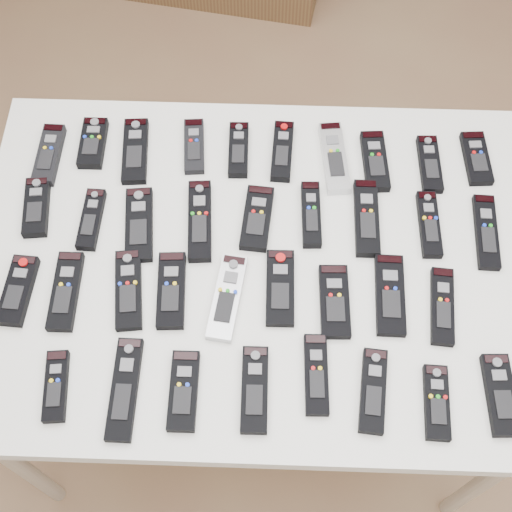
{
  "coord_description": "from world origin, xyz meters",
  "views": [
    {
      "loc": [
        0.15,
        -0.8,
        2.16
      ],
      "look_at": [
        0.12,
        -0.07,
        0.8
      ],
      "focal_mm": 50.0,
      "sensor_mm": 36.0,
      "label": 1
    }
  ],
  "objects_px": {
    "remote_15": "(311,215)",
    "remote_25": "(335,301)",
    "remote_17": "(429,224)",
    "remote_24": "(280,288)",
    "remote_34": "(437,403)",
    "remote_7": "(375,161)",
    "remote_27": "(442,306)",
    "remote_4": "(238,150)",
    "remote_13": "(200,221)",
    "remote_8": "(430,164)",
    "remote_26": "(390,295)",
    "remote_5": "(282,151)",
    "remote_10": "(36,207)",
    "remote_16": "(367,218)",
    "remote_28": "(56,386)",
    "table": "(256,272)",
    "remote_20": "(66,291)",
    "remote_0": "(49,155)",
    "remote_32": "(316,374)",
    "remote_11": "(91,219)",
    "remote_1": "(93,143)",
    "remote_14": "(257,218)",
    "remote_18": "(486,232)",
    "remote_21": "(129,290)",
    "remote_6": "(334,158)",
    "remote_19": "(18,290)",
    "remote_30": "(184,391)",
    "remote_22": "(171,290)",
    "remote_31": "(255,390)",
    "remote_12": "(139,225)",
    "remote_9": "(476,158)",
    "remote_2": "(135,151)",
    "remote_29": "(125,389)",
    "remote_3": "(194,146)",
    "remote_23": "(227,298)",
    "remote_35": "(500,395)"
  },
  "relations": [
    {
      "from": "remote_20",
      "to": "remote_5",
      "type": "bearing_deg",
      "value": 39.9
    },
    {
      "from": "remote_22",
      "to": "remote_31",
      "type": "bearing_deg",
      "value": -52.03
    },
    {
      "from": "table",
      "to": "remote_20",
      "type": "bearing_deg",
      "value": -166.91
    },
    {
      "from": "remote_26",
      "to": "remote_32",
      "type": "height_order",
      "value": "same"
    },
    {
      "from": "remote_8",
      "to": "remote_26",
      "type": "height_order",
      "value": "same"
    },
    {
      "from": "remote_17",
      "to": "remote_24",
      "type": "bearing_deg",
      "value": -154.17
    },
    {
      "from": "remote_5",
      "to": "remote_10",
      "type": "relative_size",
      "value": 1.09
    },
    {
      "from": "remote_25",
      "to": "remote_9",
      "type": "bearing_deg",
      "value": 46.67
    },
    {
      "from": "remote_25",
      "to": "remote_23",
      "type": "bearing_deg",
      "value": 177.95
    },
    {
      "from": "remote_14",
      "to": "table",
      "type": "bearing_deg",
      "value": -84.36
    },
    {
      "from": "remote_27",
      "to": "remote_0",
      "type": "bearing_deg",
      "value": 162.55
    },
    {
      "from": "remote_15",
      "to": "remote_7",
      "type": "bearing_deg",
      "value": 43.6
    },
    {
      "from": "remote_10",
      "to": "remote_23",
      "type": "height_order",
      "value": "remote_10"
    },
    {
      "from": "remote_34",
      "to": "remote_7",
      "type": "bearing_deg",
      "value": 101.57
    },
    {
      "from": "remote_4",
      "to": "remote_13",
      "type": "height_order",
      "value": "remote_13"
    },
    {
      "from": "remote_6",
      "to": "remote_11",
      "type": "relative_size",
      "value": 1.27
    },
    {
      "from": "remote_2",
      "to": "remote_31",
      "type": "distance_m",
      "value": 0.65
    },
    {
      "from": "remote_1",
      "to": "remote_20",
      "type": "relative_size",
      "value": 0.76
    },
    {
      "from": "remote_29",
      "to": "remote_13",
      "type": "bearing_deg",
      "value": 73.45
    },
    {
      "from": "remote_9",
      "to": "remote_27",
      "type": "distance_m",
      "value": 0.4
    },
    {
      "from": "remote_12",
      "to": "remote_32",
      "type": "height_order",
      "value": "same"
    },
    {
      "from": "remote_5",
      "to": "remote_13",
      "type": "relative_size",
      "value": 0.81
    },
    {
      "from": "remote_25",
      "to": "remote_15",
      "type": "bearing_deg",
      "value": 101.32
    },
    {
      "from": "remote_15",
      "to": "remote_24",
      "type": "xyz_separation_m",
      "value": [
        -0.07,
        -0.18,
        -0.0
      ]
    },
    {
      "from": "remote_10",
      "to": "remote_15",
      "type": "distance_m",
      "value": 0.62
    },
    {
      "from": "remote_35",
      "to": "remote_11",
      "type": "bearing_deg",
      "value": 154.21
    },
    {
      "from": "remote_29",
      "to": "remote_31",
      "type": "height_order",
      "value": "remote_31"
    },
    {
      "from": "remote_9",
      "to": "remote_19",
      "type": "bearing_deg",
      "value": -163.17
    },
    {
      "from": "remote_26",
      "to": "remote_1",
      "type": "bearing_deg",
      "value": 152.5
    },
    {
      "from": "remote_18",
      "to": "remote_21",
      "type": "bearing_deg",
      "value": -165.78
    },
    {
      "from": "remote_7",
      "to": "remote_27",
      "type": "bearing_deg",
      "value": -74.93
    },
    {
      "from": "table",
      "to": "remote_9",
      "type": "xyz_separation_m",
      "value": [
        0.51,
        0.28,
        0.07
      ]
    },
    {
      "from": "table",
      "to": "remote_1",
      "type": "distance_m",
      "value": 0.5
    },
    {
      "from": "remote_25",
      "to": "remote_34",
      "type": "relative_size",
      "value": 1.1
    },
    {
      "from": "remote_2",
      "to": "remote_29",
      "type": "distance_m",
      "value": 0.59
    },
    {
      "from": "remote_11",
      "to": "remote_26",
      "type": "bearing_deg",
      "value": -11.87
    },
    {
      "from": "remote_10",
      "to": "remote_1",
      "type": "bearing_deg",
      "value": 54.62
    },
    {
      "from": "remote_18",
      "to": "remote_19",
      "type": "relative_size",
      "value": 1.17
    },
    {
      "from": "remote_4",
      "to": "remote_25",
      "type": "height_order",
      "value": "same"
    },
    {
      "from": "remote_1",
      "to": "remote_14",
      "type": "xyz_separation_m",
      "value": [
        0.4,
        -0.2,
        -0.0
      ]
    },
    {
      "from": "remote_5",
      "to": "remote_29",
      "type": "xyz_separation_m",
      "value": [
        -0.3,
        -0.59,
        -0.0
      ]
    },
    {
      "from": "remote_6",
      "to": "remote_11",
      "type": "xyz_separation_m",
      "value": [
        -0.55,
        -0.19,
        -0.0
      ]
    },
    {
      "from": "remote_15",
      "to": "remote_25",
      "type": "xyz_separation_m",
      "value": [
        0.05,
        -0.21,
        -0.0
      ]
    },
    {
      "from": "remote_30",
      "to": "remote_34",
      "type": "xyz_separation_m",
      "value": [
        0.5,
        -0.01,
        -0.0
      ]
    },
    {
      "from": "remote_16",
      "to": "remote_34",
      "type": "relative_size",
      "value": 1.29
    },
    {
      "from": "remote_17",
      "to": "remote_25",
      "type": "xyz_separation_m",
      "value": [
        -0.22,
        -0.2,
        0.0
      ]
    },
    {
      "from": "remote_1",
      "to": "remote_3",
      "type": "distance_m",
      "value": 0.24
    },
    {
      "from": "remote_16",
      "to": "remote_28",
      "type": "distance_m",
      "value": 0.76
    },
    {
      "from": "remote_4",
      "to": "remote_14",
      "type": "distance_m",
      "value": 0.2
    },
    {
      "from": "remote_1",
      "to": "remote_28",
      "type": "height_order",
      "value": "remote_1"
    }
  ]
}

